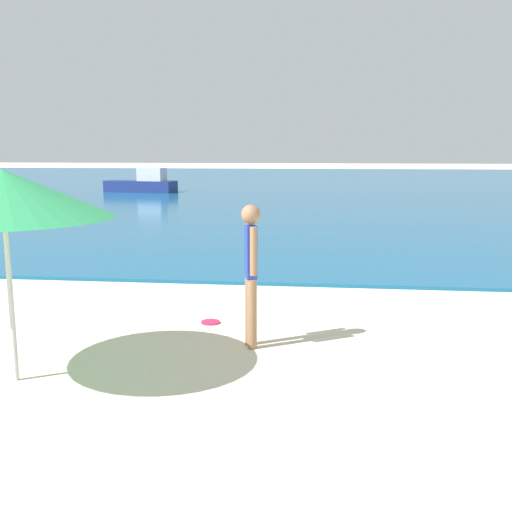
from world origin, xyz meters
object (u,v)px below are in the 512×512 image
object	(u,v)px
person_standing	(251,267)
frisbee	(210,322)
boat_far	(143,184)
beach_umbrella	(3,194)

from	to	relation	value
person_standing	frisbee	distance (m)	1.39
frisbee	boat_far	size ratio (longest dim) A/B	0.06
frisbee	person_standing	bearing A→B (deg)	-53.34
beach_umbrella	boat_far	bearing A→B (deg)	104.55
boat_far	beach_umbrella	distance (m)	25.35
person_standing	boat_far	xyz separation A→B (m)	(-8.49, 23.25, -0.43)
frisbee	beach_umbrella	bearing A→B (deg)	-125.48
boat_far	person_standing	bearing A→B (deg)	119.66
person_standing	beach_umbrella	distance (m)	2.63
frisbee	beach_umbrella	world-z (taller)	beach_umbrella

